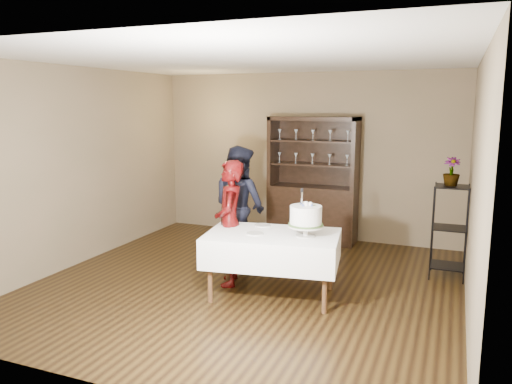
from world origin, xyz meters
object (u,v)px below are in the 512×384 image
(plant_etagere, at_px, (449,228))
(potted_plant, at_px, (452,172))
(man, at_px, (240,206))
(cake_table, at_px, (272,249))
(woman, at_px, (230,223))
(china_hutch, at_px, (313,200))
(cake, at_px, (306,217))

(plant_etagere, relative_size, potted_plant, 3.37)
(man, relative_size, potted_plant, 4.63)
(plant_etagere, distance_m, cake_table, 2.35)
(plant_etagere, xyz_separation_m, potted_plant, (-0.02, 0.01, 0.71))
(woman, relative_size, potted_plant, 4.31)
(man, bearing_deg, china_hutch, -83.46)
(cake_table, distance_m, cake, 0.55)
(plant_etagere, height_order, potted_plant, potted_plant)
(potted_plant, bearing_deg, woman, -152.93)
(cake, bearing_deg, plant_etagere, 43.76)
(woman, bearing_deg, plant_etagere, 95.03)
(man, xyz_separation_m, potted_plant, (2.65, 0.55, 0.54))
(cake_table, height_order, potted_plant, potted_plant)
(plant_etagere, height_order, cake_table, plant_etagere)
(china_hutch, xyz_separation_m, woman, (-0.40, -2.30, 0.10))
(plant_etagere, distance_m, potted_plant, 0.71)
(plant_etagere, bearing_deg, man, -168.69)
(cake_table, bearing_deg, cake, 4.15)
(plant_etagere, bearing_deg, potted_plant, 148.41)
(man, height_order, potted_plant, man)
(china_hutch, distance_m, cake_table, 2.51)
(man, height_order, cake, man)
(cake_table, xyz_separation_m, potted_plant, (1.84, 1.46, 0.80))
(man, bearing_deg, cake_table, 158.46)
(woman, bearing_deg, potted_plant, 95.47)
(cake, xyz_separation_m, potted_plant, (1.46, 1.43, 0.40))
(china_hutch, relative_size, cake, 3.67)
(plant_etagere, xyz_separation_m, cake_table, (-1.86, -1.44, -0.08))
(cake, height_order, potted_plant, potted_plant)
(man, bearing_deg, woman, 131.19)
(plant_etagere, height_order, cake, cake)
(cake_table, bearing_deg, china_hutch, 95.07)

